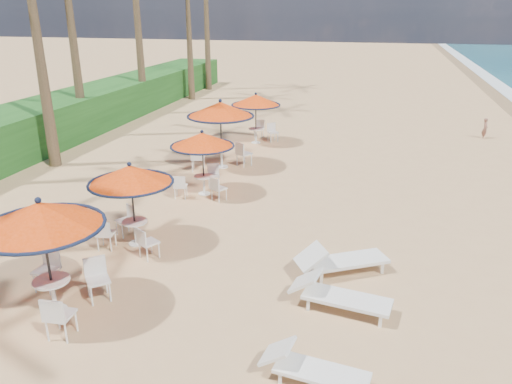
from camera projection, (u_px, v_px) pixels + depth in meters
ground at (318, 360)px, 8.59m from camera, size 160.00×160.00×0.00m
scrub_hedge at (38, 126)px, 21.34m from camera, size 3.00×40.00×1.80m
station_0 at (45, 229)px, 9.37m from camera, size 2.34×2.34×2.44m
station_1 at (130, 185)px, 12.19m from camera, size 2.10×2.10×2.19m
station_2 at (203, 148)px, 15.61m from camera, size 2.03×2.03×2.12m
station_3 at (221, 116)px, 18.14m from camera, size 2.47×2.47×2.58m
station_4 at (257, 104)px, 21.63m from camera, size 2.14×2.19×2.23m
lounger_near at (311, 367)px, 7.98m from camera, size 1.82×0.79×0.63m
lounger_mid at (337, 294)px, 9.92m from camera, size 2.09×0.94×0.72m
lounger_far at (339, 260)px, 11.24m from camera, size 2.17×1.64×0.76m
person at (485, 128)px, 22.77m from camera, size 0.25×0.37×0.99m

